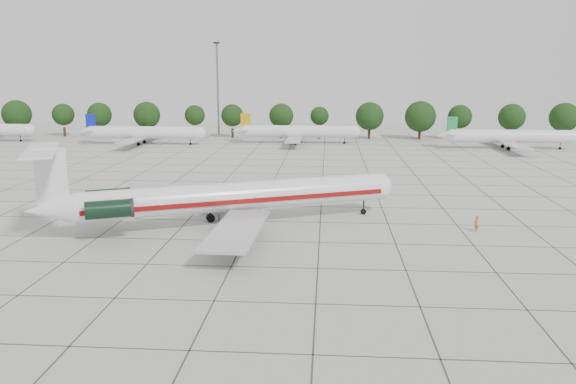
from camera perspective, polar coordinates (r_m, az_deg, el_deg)
name	(u,v)px	position (r m, az deg, el deg)	size (l,w,h in m)	color
ground	(320,222)	(67.10, 3.30, -3.11)	(260.00, 260.00, 0.00)	#B0B0A9
apron_joints	(322,195)	(81.67, 3.45, -0.32)	(170.00, 170.00, 0.02)	#383838
main_airliner	(219,197)	(64.67, -6.98, -0.55)	(40.95, 30.86, 9.98)	silver
ground_crew	(476,224)	(66.53, 18.58, -3.06)	(0.66, 0.44, 1.82)	#D55B0C
bg_airliner_b	(144,133)	(142.03, -14.41, 5.85)	(28.24, 27.20, 7.40)	silver
bg_airliner_c	(299,132)	(139.77, 1.08, 6.13)	(28.24, 27.20, 7.40)	silver
bg_airliner_d	(510,137)	(139.21, 21.62, 5.26)	(28.24, 27.20, 7.40)	silver
tree_line	(281,116)	(150.69, -0.69, 7.75)	(249.86, 8.44, 10.22)	#332114
floodlight_mast	(218,83)	(159.74, -7.16, 10.89)	(1.60, 1.60, 25.45)	slate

